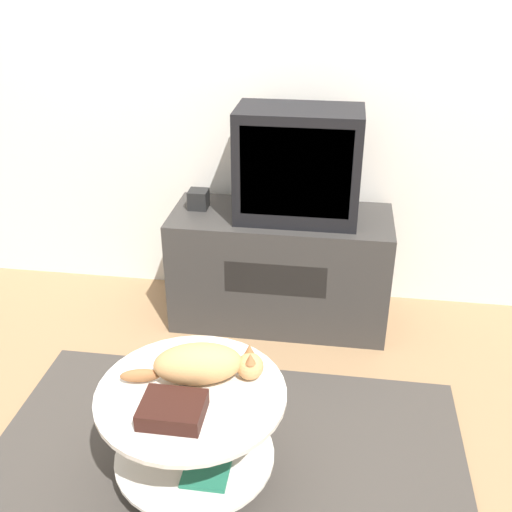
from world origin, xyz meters
The scene contains 9 objects.
ground_plane centered at (0.00, 0.00, 0.00)m, with size 12.00×12.00×0.00m, color #93704C.
wall_back centered at (0.00, 1.43, 1.30)m, with size 8.00×0.05×2.60m.
rug centered at (0.00, 0.00, 0.01)m, with size 1.83×1.28×0.02m.
tv_stand centered at (0.09, 1.12, 0.30)m, with size 1.09×0.46×0.59m.
tv centered at (0.17, 1.11, 0.86)m, with size 0.58×0.32×0.53m.
speaker centered at (-0.33, 1.15, 0.64)m, with size 0.09×0.09×0.09m.
coffee_table centered at (-0.09, -0.04, 0.29)m, with size 0.65×0.65×0.42m.
dvd_box centered at (-0.11, -0.17, 0.47)m, with size 0.20×0.16×0.06m.
cat centered at (-0.06, 0.02, 0.51)m, with size 0.48×0.22×0.14m.
Camera 1 is at (0.36, -1.56, 1.77)m, focal length 42.00 mm.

